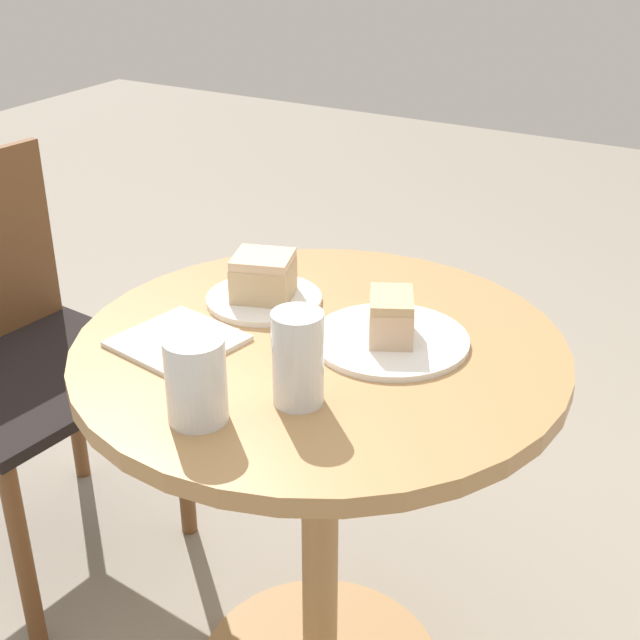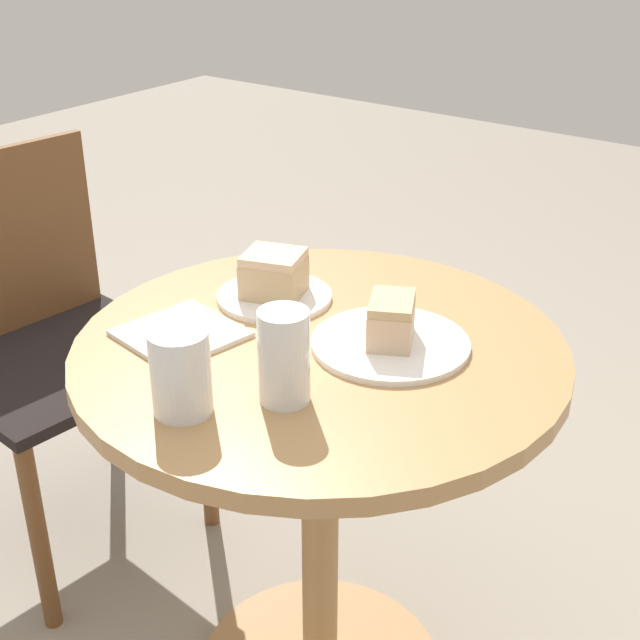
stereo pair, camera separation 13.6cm
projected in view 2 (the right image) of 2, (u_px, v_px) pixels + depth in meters
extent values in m
cylinder|color=tan|center=(320.00, 527.00, 1.55)|extent=(0.06, 0.06, 0.67)
cylinder|color=tan|center=(320.00, 351.00, 1.39)|extent=(0.77, 0.77, 0.03)
cylinder|color=brown|center=(39.00, 539.00, 1.73)|extent=(0.04, 0.04, 0.44)
cylinder|color=brown|center=(207.00, 444.00, 2.01)|extent=(0.04, 0.04, 0.44)
cylinder|color=brown|center=(109.00, 387.00, 2.23)|extent=(0.04, 0.04, 0.44)
cube|color=black|center=(65.00, 362.00, 1.88)|extent=(0.52, 0.46, 0.03)
cube|color=brown|center=(0.00, 244.00, 1.90)|extent=(0.45, 0.07, 0.40)
cylinder|color=white|center=(274.00, 296.00, 1.52)|extent=(0.20, 0.20, 0.01)
cylinder|color=white|center=(390.00, 344.00, 1.37)|extent=(0.25, 0.25, 0.01)
cube|color=tan|center=(274.00, 278.00, 1.50)|extent=(0.12, 0.12, 0.06)
cube|color=beige|center=(273.00, 257.00, 1.49)|extent=(0.11, 0.12, 0.02)
cube|color=beige|center=(391.00, 324.00, 1.35)|extent=(0.11, 0.10, 0.06)
cube|color=tan|center=(392.00, 303.00, 1.34)|extent=(0.11, 0.10, 0.01)
cylinder|color=beige|center=(284.00, 368.00, 1.21)|extent=(0.06, 0.06, 0.10)
cylinder|color=white|center=(284.00, 357.00, 1.20)|extent=(0.07, 0.07, 0.14)
cylinder|color=silver|center=(181.00, 382.00, 1.19)|extent=(0.07, 0.07, 0.09)
cylinder|color=white|center=(181.00, 372.00, 1.18)|extent=(0.08, 0.08, 0.12)
cube|color=silver|center=(181.00, 334.00, 1.40)|extent=(0.19, 0.19, 0.01)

